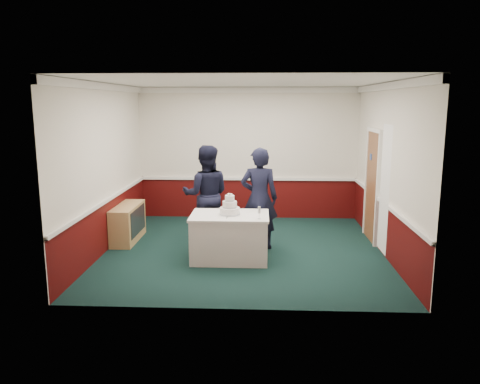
{
  "coord_description": "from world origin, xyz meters",
  "views": [
    {
      "loc": [
        0.32,
        -8.2,
        2.65
      ],
      "look_at": [
        -0.06,
        -0.1,
        1.1
      ],
      "focal_mm": 35.0,
      "sensor_mm": 36.0,
      "label": 1
    }
  ],
  "objects_px": {
    "champagne_flute": "(259,211)",
    "person_woman": "(259,198)",
    "sideboard": "(128,223)",
    "wedding_cake": "(230,208)",
    "cake_table": "(230,237)",
    "person_man": "(206,195)",
    "cake_knife": "(227,217)"
  },
  "relations": [
    {
      "from": "person_man",
      "to": "champagne_flute",
      "type": "bearing_deg",
      "value": 125.77
    },
    {
      "from": "cake_table",
      "to": "wedding_cake",
      "type": "height_order",
      "value": "wedding_cake"
    },
    {
      "from": "sideboard",
      "to": "person_woman",
      "type": "height_order",
      "value": "person_woman"
    },
    {
      "from": "cake_knife",
      "to": "person_man",
      "type": "height_order",
      "value": "person_man"
    },
    {
      "from": "sideboard",
      "to": "person_woman",
      "type": "relative_size",
      "value": 0.64
    },
    {
      "from": "champagne_flute",
      "to": "person_man",
      "type": "bearing_deg",
      "value": 129.49
    },
    {
      "from": "cake_table",
      "to": "champagne_flute",
      "type": "height_order",
      "value": "champagne_flute"
    },
    {
      "from": "person_man",
      "to": "person_woman",
      "type": "height_order",
      "value": "person_man"
    },
    {
      "from": "person_woman",
      "to": "cake_table",
      "type": "bearing_deg",
      "value": 55.22
    },
    {
      "from": "wedding_cake",
      "to": "champagne_flute",
      "type": "relative_size",
      "value": 1.78
    },
    {
      "from": "sideboard",
      "to": "cake_table",
      "type": "xyz_separation_m",
      "value": [
        2.06,
        -1.02,
        0.05
      ]
    },
    {
      "from": "champagne_flute",
      "to": "person_woman",
      "type": "xyz_separation_m",
      "value": [
        -0.01,
        0.96,
        0.01
      ]
    },
    {
      "from": "person_man",
      "to": "person_woman",
      "type": "distance_m",
      "value": 1.04
    },
    {
      "from": "sideboard",
      "to": "champagne_flute",
      "type": "relative_size",
      "value": 5.85
    },
    {
      "from": "champagne_flute",
      "to": "person_woman",
      "type": "distance_m",
      "value": 0.96
    },
    {
      "from": "champagne_flute",
      "to": "person_woman",
      "type": "height_order",
      "value": "person_woman"
    },
    {
      "from": "person_man",
      "to": "person_woman",
      "type": "bearing_deg",
      "value": 161.12
    },
    {
      "from": "sideboard",
      "to": "wedding_cake",
      "type": "height_order",
      "value": "wedding_cake"
    },
    {
      "from": "sideboard",
      "to": "person_woman",
      "type": "bearing_deg",
      "value": -7.58
    },
    {
      "from": "wedding_cake",
      "to": "sideboard",
      "type": "bearing_deg",
      "value": 153.69
    },
    {
      "from": "cake_knife",
      "to": "person_man",
      "type": "distance_m",
      "value": 1.26
    },
    {
      "from": "cake_table",
      "to": "cake_knife",
      "type": "bearing_deg",
      "value": -98.53
    },
    {
      "from": "cake_knife",
      "to": "person_woman",
      "type": "height_order",
      "value": "person_woman"
    },
    {
      "from": "champagne_flute",
      "to": "wedding_cake",
      "type": "bearing_deg",
      "value": 150.75
    },
    {
      "from": "person_woman",
      "to": "champagne_flute",
      "type": "bearing_deg",
      "value": 91.61
    },
    {
      "from": "cake_knife",
      "to": "champagne_flute",
      "type": "relative_size",
      "value": 1.07
    },
    {
      "from": "champagne_flute",
      "to": "sideboard",
      "type": "bearing_deg",
      "value": 153.1
    },
    {
      "from": "cake_table",
      "to": "cake_knife",
      "type": "xyz_separation_m",
      "value": [
        -0.03,
        -0.2,
        0.39
      ]
    },
    {
      "from": "champagne_flute",
      "to": "cake_table",
      "type": "bearing_deg",
      "value": 150.75
    },
    {
      "from": "wedding_cake",
      "to": "person_woman",
      "type": "distance_m",
      "value": 0.84
    },
    {
      "from": "sideboard",
      "to": "cake_knife",
      "type": "distance_m",
      "value": 2.41
    },
    {
      "from": "sideboard",
      "to": "cake_table",
      "type": "distance_m",
      "value": 2.3
    }
  ]
}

